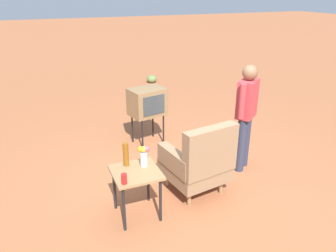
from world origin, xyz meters
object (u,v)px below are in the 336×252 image
(armchair, at_px, (199,161))
(side_table, at_px, (136,178))
(bottle_tall_amber, at_px, (126,154))
(tv_on_stand, at_px, (147,102))
(soda_can_red, at_px, (124,179))
(person_standing, at_px, (246,112))
(flower_vase, at_px, (144,155))

(armchair, xyz_separation_m, side_table, (0.92, 0.12, 0.03))
(side_table, bearing_deg, bottle_tall_amber, -71.11)
(tv_on_stand, bearing_deg, soda_can_red, 64.54)
(person_standing, xyz_separation_m, flower_vase, (1.74, 0.41, -0.17))
(armchair, xyz_separation_m, soda_can_red, (1.11, 0.33, 0.18))
(soda_can_red, xyz_separation_m, bottle_tall_amber, (-0.13, -0.39, 0.09))
(armchair, bearing_deg, side_table, 7.73)
(person_standing, relative_size, bottle_tall_amber, 5.47)
(armchair, bearing_deg, bottle_tall_amber, -3.41)
(person_standing, distance_m, flower_vase, 1.79)
(armchair, height_order, bottle_tall_amber, armchair)
(person_standing, height_order, bottle_tall_amber, person_standing)
(tv_on_stand, bearing_deg, flower_vase, 69.63)
(tv_on_stand, distance_m, flower_vase, 1.95)
(soda_can_red, bearing_deg, tv_on_stand, -115.46)
(side_table, height_order, flower_vase, flower_vase)
(side_table, relative_size, flower_vase, 2.34)
(bottle_tall_amber, distance_m, flower_vase, 0.22)
(soda_can_red, relative_size, bottle_tall_amber, 0.41)
(tv_on_stand, xyz_separation_m, flower_vase, (0.68, 1.82, -0.01))
(person_standing, bearing_deg, armchair, 21.17)
(tv_on_stand, bearing_deg, side_table, 67.01)
(bottle_tall_amber, bearing_deg, person_standing, -170.88)
(person_standing, relative_size, soda_can_red, 13.44)
(tv_on_stand, xyz_separation_m, person_standing, (-1.06, 1.41, 0.16))
(bottle_tall_amber, bearing_deg, side_table, 108.89)
(person_standing, height_order, flower_vase, person_standing)
(side_table, distance_m, flower_vase, 0.28)
(tv_on_stand, relative_size, flower_vase, 3.89)
(armchair, bearing_deg, person_standing, -158.83)
(side_table, xyz_separation_m, soda_can_red, (0.20, 0.20, 0.15))
(tv_on_stand, distance_m, soda_can_red, 2.34)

